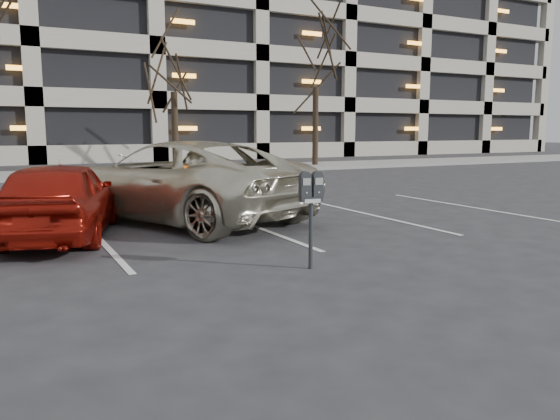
{
  "coord_description": "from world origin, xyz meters",
  "views": [
    {
      "loc": [
        -2.8,
        -7.06,
        1.8
      ],
      "look_at": [
        -0.1,
        -1.82,
        0.93
      ],
      "focal_mm": 35.0,
      "sensor_mm": 36.0,
      "label": 1
    }
  ],
  "objects": [
    {
      "name": "suv_silver",
      "position": [
        0.38,
        3.55,
        0.8
      ],
      "size": [
        4.75,
        6.31,
        1.6
      ],
      "rotation": [
        0.0,
        0.0,
        3.56
      ],
      "color": "beige",
      "rests_on": "ground"
    },
    {
      "name": "parking_meter",
      "position": [
        0.74,
        -1.05,
        0.96
      ],
      "size": [
        0.33,
        0.17,
        1.25
      ],
      "rotation": [
        0.0,
        0.0,
        -0.14
      ],
      "color": "black",
      "rests_on": "ground"
    },
    {
      "name": "ground",
      "position": [
        0.0,
        0.0,
        0.0
      ],
      "size": [
        140.0,
        140.0,
        0.0
      ],
      "primitive_type": "plane",
      "color": "#28282B",
      "rests_on": "ground"
    },
    {
      "name": "tree_d",
      "position": [
        11.0,
        16.0,
        6.16
      ],
      "size": [
        3.75,
        3.75,
        8.53
      ],
      "color": "black",
      "rests_on": "ground"
    },
    {
      "name": "stall_lines",
      "position": [
        -1.4,
        2.3,
        0.01
      ],
      "size": [
        16.9,
        5.2,
        0.0
      ],
      "color": "silver",
      "rests_on": "ground"
    },
    {
      "name": "parking_garage",
      "position": [
        12.0,
        33.84,
        9.26
      ],
      "size": [
        52.0,
        20.0,
        19.0
      ],
      "color": "black",
      "rests_on": "ground"
    },
    {
      "name": "tree_c",
      "position": [
        4.0,
        16.0,
        5.46
      ],
      "size": [
        3.33,
        3.33,
        7.57
      ],
      "color": "black",
      "rests_on": "ground"
    },
    {
      "name": "sidewalk",
      "position": [
        0.0,
        16.0,
        0.06
      ],
      "size": [
        80.0,
        4.0,
        0.12
      ],
      "primitive_type": "cube",
      "color": "gray",
      "rests_on": "ground"
    },
    {
      "name": "car_red",
      "position": [
        -1.94,
        2.64,
        0.66
      ],
      "size": [
        2.62,
        4.17,
        1.32
      ],
      "primitive_type": "imported",
      "rotation": [
        0.0,
        0.0,
        2.85
      ],
      "color": "maroon",
      "rests_on": "ground"
    }
  ]
}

